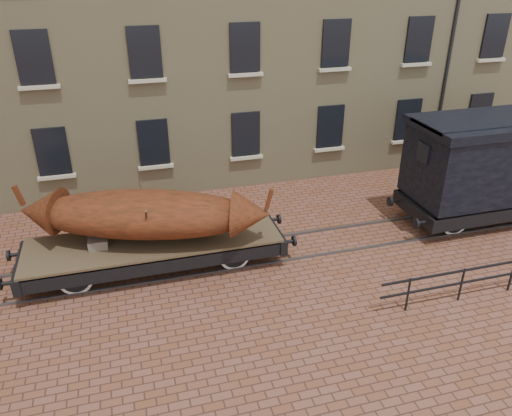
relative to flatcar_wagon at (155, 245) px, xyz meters
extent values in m
plane|color=brown|center=(3.07, 0.00, -0.77)|extent=(90.00, 90.00, 0.00)
cube|color=black|center=(-2.93, 4.96, 1.43)|extent=(1.10, 0.12, 1.70)
cube|color=beige|center=(-2.93, 4.90, 0.48)|extent=(1.30, 0.18, 0.12)
cube|color=black|center=(0.57, 4.96, 1.43)|extent=(1.10, 0.12, 1.70)
cube|color=beige|center=(0.57, 4.90, 0.48)|extent=(1.30, 0.18, 0.12)
cube|color=black|center=(4.07, 4.96, 1.43)|extent=(1.10, 0.12, 1.70)
cube|color=beige|center=(4.07, 4.90, 0.48)|extent=(1.30, 0.18, 0.12)
cube|color=black|center=(7.57, 4.96, 1.43)|extent=(1.10, 0.12, 1.70)
cube|color=beige|center=(7.57, 4.90, 0.48)|extent=(1.30, 0.18, 0.12)
cube|color=black|center=(11.07, 4.96, 1.43)|extent=(1.10, 0.12, 1.70)
cube|color=beige|center=(11.07, 4.90, 0.48)|extent=(1.30, 0.18, 0.12)
cube|color=black|center=(14.57, 4.96, 1.43)|extent=(1.10, 0.12, 1.70)
cube|color=beige|center=(14.57, 4.90, 0.48)|extent=(1.30, 0.18, 0.12)
cube|color=black|center=(-2.93, 4.96, 4.63)|extent=(1.10, 0.12, 1.70)
cube|color=beige|center=(-2.93, 4.90, 3.68)|extent=(1.30, 0.18, 0.12)
cube|color=black|center=(0.57, 4.96, 4.63)|extent=(1.10, 0.12, 1.70)
cube|color=beige|center=(0.57, 4.90, 3.68)|extent=(1.30, 0.18, 0.12)
cube|color=black|center=(4.07, 4.96, 4.63)|extent=(1.10, 0.12, 1.70)
cube|color=beige|center=(4.07, 4.90, 3.68)|extent=(1.30, 0.18, 0.12)
cube|color=black|center=(7.57, 4.96, 4.63)|extent=(1.10, 0.12, 1.70)
cube|color=beige|center=(7.57, 4.90, 3.68)|extent=(1.30, 0.18, 0.12)
cube|color=black|center=(11.07, 4.96, 4.63)|extent=(1.10, 0.12, 1.70)
cube|color=beige|center=(11.07, 4.90, 3.68)|extent=(1.30, 0.18, 0.12)
cube|color=black|center=(14.57, 4.96, 4.63)|extent=(1.10, 0.12, 1.70)
cube|color=beige|center=(14.57, 4.90, 3.68)|extent=(1.30, 0.18, 0.12)
cube|color=#59595E|center=(3.07, -0.72, -0.74)|extent=(30.00, 0.08, 0.06)
cube|color=#59595E|center=(3.07, 0.72, -0.74)|extent=(30.00, 0.08, 0.06)
cylinder|color=black|center=(6.07, -3.80, -0.27)|extent=(0.06, 0.06, 1.00)
cylinder|color=black|center=(7.67, -3.80, -0.27)|extent=(0.06, 0.06, 1.00)
cylinder|color=black|center=(9.27, -3.80, -0.27)|extent=(0.06, 0.06, 1.00)
cube|color=#403621|center=(0.00, 0.00, 0.14)|extent=(7.24, 2.12, 0.12)
cube|color=black|center=(0.00, -0.98, -0.09)|extent=(7.24, 0.15, 0.43)
cube|color=black|center=(0.00, 0.98, -0.09)|extent=(7.24, 0.15, 0.43)
cube|color=black|center=(-3.62, 0.00, -0.09)|extent=(0.21, 2.22, 0.43)
cylinder|color=black|center=(-3.89, -0.72, -0.09)|extent=(0.34, 0.10, 0.10)
cylinder|color=black|center=(-4.05, -0.72, -0.09)|extent=(0.08, 0.31, 0.31)
cylinder|color=black|center=(-3.89, 0.72, -0.09)|extent=(0.34, 0.10, 0.10)
cylinder|color=black|center=(-4.05, 0.72, -0.09)|extent=(0.08, 0.31, 0.31)
cube|color=black|center=(3.62, 0.00, -0.09)|extent=(0.21, 2.22, 0.43)
cylinder|color=black|center=(3.89, -0.72, -0.09)|extent=(0.34, 0.10, 0.10)
cylinder|color=black|center=(4.05, -0.72, -0.09)|extent=(0.08, 0.31, 0.31)
cylinder|color=black|center=(3.89, 0.72, -0.09)|extent=(0.34, 0.10, 0.10)
cylinder|color=black|center=(4.05, 0.72, -0.09)|extent=(0.08, 0.31, 0.31)
cylinder|color=black|center=(-2.22, 0.00, -0.31)|extent=(0.10, 1.83, 0.10)
cylinder|color=silver|center=(-2.22, -0.72, -0.31)|extent=(0.93, 0.07, 0.93)
cylinder|color=black|center=(-2.22, -0.72, -0.31)|extent=(0.76, 0.10, 0.76)
cube|color=black|center=(-2.22, -0.84, -0.08)|extent=(0.87, 0.08, 0.10)
cylinder|color=silver|center=(-2.22, 0.72, -0.31)|extent=(0.93, 0.07, 0.93)
cylinder|color=black|center=(-2.22, 0.72, -0.31)|extent=(0.76, 0.10, 0.76)
cube|color=black|center=(-2.22, 0.84, -0.08)|extent=(0.87, 0.08, 0.10)
cylinder|color=black|center=(2.22, 0.00, -0.31)|extent=(0.10, 1.83, 0.10)
cylinder|color=silver|center=(2.22, -0.72, -0.31)|extent=(0.93, 0.07, 0.93)
cylinder|color=black|center=(2.22, -0.72, -0.31)|extent=(0.76, 0.10, 0.76)
cube|color=black|center=(2.22, -0.84, -0.08)|extent=(0.87, 0.08, 0.10)
cylinder|color=silver|center=(2.22, 0.72, -0.31)|extent=(0.93, 0.07, 0.93)
cylinder|color=black|center=(2.22, 0.72, -0.31)|extent=(0.76, 0.10, 0.76)
cube|color=black|center=(2.22, 0.84, -0.08)|extent=(0.87, 0.08, 0.10)
cube|color=black|center=(0.00, 0.00, -0.24)|extent=(3.86, 0.06, 0.06)
cube|color=brown|center=(-1.54, 0.00, 0.33)|extent=(0.53, 0.48, 0.27)
cube|color=brown|center=(1.54, 0.00, 0.33)|extent=(0.53, 0.48, 0.27)
ellipsoid|color=maroon|center=(-0.17, 0.00, 1.05)|extent=(6.61, 3.78, 1.26)
cone|color=maroon|center=(-3.03, 0.91, 1.11)|extent=(1.40, 1.47, 1.20)
cube|color=maroon|center=(-3.49, 1.06, 1.58)|extent=(0.28, 0.20, 0.61)
cone|color=maroon|center=(2.68, -0.91, 1.11)|extent=(1.40, 1.47, 1.20)
cube|color=maroon|center=(3.15, -1.06, 1.58)|extent=(0.28, 0.20, 0.61)
cylinder|color=#3E3022|center=(-0.17, -0.51, 0.92)|extent=(0.05, 1.08, 1.49)
cylinder|color=#3E3022|center=(-0.17, 0.51, 0.92)|extent=(0.05, 1.08, 1.49)
cube|color=black|center=(11.65, 1.12, -0.06)|extent=(6.13, 0.16, 0.46)
cube|color=black|center=(8.58, 0.00, -0.06)|extent=(0.22, 2.45, 0.46)
cylinder|color=black|center=(8.12, -0.82, -0.06)|extent=(0.08, 0.33, 0.33)
cylinder|color=black|center=(8.12, 0.82, -0.06)|extent=(0.08, 0.33, 0.33)
cylinder|color=black|center=(9.71, 0.00, -0.28)|extent=(0.10, 1.94, 0.10)
cylinder|color=silver|center=(9.71, -0.72, -0.28)|extent=(0.98, 0.07, 0.98)
cylinder|color=black|center=(9.71, -0.72, -0.28)|extent=(0.80, 0.10, 0.80)
cylinder|color=silver|center=(9.71, 0.72, -0.28)|extent=(0.98, 0.07, 0.98)
cylinder|color=black|center=(9.71, 0.72, -0.28)|extent=(0.80, 0.10, 0.80)
cube|color=black|center=(11.65, 0.00, 1.43)|extent=(6.13, 2.45, 2.35)
cube|color=black|center=(11.65, 0.00, 2.74)|extent=(6.31, 2.60, 0.29)
cube|color=black|center=(11.65, 0.00, 2.86)|extent=(6.31, 1.74, 0.12)
cube|color=black|center=(8.56, 0.00, 1.99)|extent=(0.08, 0.61, 0.61)
camera|label=1|loc=(-0.56, -12.79, 7.54)|focal=35.00mm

